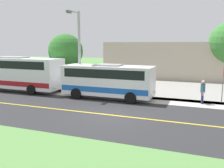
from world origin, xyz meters
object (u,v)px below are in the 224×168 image
(transit_bus_rear, at_px, (12,72))
(commercial_building, at_px, (187,59))
(shuttle_bus_front, at_px, (108,80))
(stop_sign, at_px, (223,78))
(pedestrian_with_bags, at_px, (203,91))
(tree_curbside, at_px, (66,51))
(street_light_pole, at_px, (79,49))

(transit_bus_rear, height_order, commercial_building, commercial_building)
(shuttle_bus_front, xyz_separation_m, stop_sign, (-1.60, 8.82, 0.40))
(pedestrian_with_bags, xyz_separation_m, tree_curbside, (-2.08, -13.14, 2.79))
(shuttle_bus_front, distance_m, street_light_pole, 3.80)
(pedestrian_with_bags, distance_m, stop_sign, 1.90)
(shuttle_bus_front, distance_m, stop_sign, 8.97)
(transit_bus_rear, xyz_separation_m, pedestrian_with_bags, (-0.74, 17.50, -0.83))
(commercial_building, bearing_deg, pedestrian_with_bags, 7.91)
(pedestrian_with_bags, relative_size, stop_sign, 0.62)
(shuttle_bus_front, height_order, transit_bus_rear, transit_bus_rear)
(commercial_building, bearing_deg, transit_bus_rear, -42.20)
(stop_sign, height_order, commercial_building, commercial_building)
(stop_sign, bearing_deg, transit_bus_rear, -85.37)
(transit_bus_rear, xyz_separation_m, stop_sign, (-1.53, 18.91, 0.16))
(stop_sign, xyz_separation_m, commercial_building, (-15.30, -3.64, 0.40))
(transit_bus_rear, distance_m, commercial_building, 22.73)
(stop_sign, bearing_deg, pedestrian_with_bags, -60.89)
(shuttle_bus_front, bearing_deg, street_light_pole, -97.20)
(shuttle_bus_front, height_order, tree_curbside, tree_curbside)
(street_light_pole, distance_m, commercial_building, 18.46)
(stop_sign, distance_m, street_light_pole, 11.93)
(commercial_building, bearing_deg, tree_curbside, -37.92)
(transit_bus_rear, bearing_deg, commercial_building, 137.80)
(tree_curbside, bearing_deg, commercial_building, 142.08)
(tree_curbside, height_order, commercial_building, tree_curbside)
(street_light_pole, distance_m, tree_curbside, 3.83)
(shuttle_bus_front, relative_size, commercial_building, 0.36)
(transit_bus_rear, height_order, tree_curbside, tree_curbside)
(transit_bus_rear, relative_size, pedestrian_with_bags, 5.91)
(stop_sign, relative_size, street_light_pole, 0.40)
(transit_bus_rear, distance_m, stop_sign, 18.97)
(street_light_pole, bearing_deg, shuttle_bus_front, 82.80)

